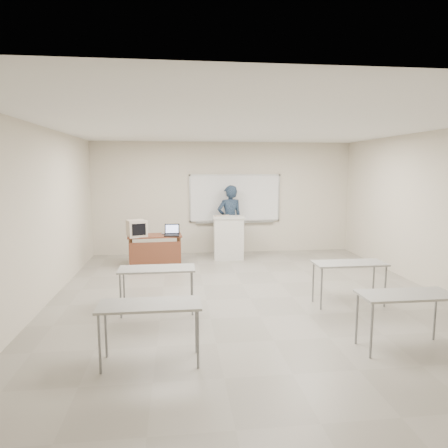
{
  "coord_description": "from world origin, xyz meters",
  "views": [
    {
      "loc": [
        -1.26,
        -6.76,
        2.29
      ],
      "look_at": [
        -0.21,
        2.2,
        1.04
      ],
      "focal_mm": 32.0,
      "sensor_mm": 36.0,
      "label": 1
    }
  ],
  "objects": [
    {
      "name": "laptop",
      "position": [
        -1.4,
        2.49,
        0.81
      ],
      "size": [
        0.35,
        0.32,
        0.26
      ],
      "rotation": [
        0.0,
        0.0,
        -0.04
      ],
      "color": "black",
      "rests_on": "instructor_desk"
    },
    {
      "name": "student_desks",
      "position": [
        -0.0,
        -1.35,
        0.67
      ],
      "size": [
        4.4,
        2.2,
        0.73
      ],
      "color": "gray",
      "rests_on": "floor"
    },
    {
      "name": "podium",
      "position": [
        0.02,
        3.2,
        0.55
      ],
      "size": [
        0.77,
        0.56,
        1.09
      ],
      "rotation": [
        0.0,
        0.0,
        -0.04
      ],
      "color": "beige",
      "rests_on": "floor"
    },
    {
      "name": "presenter",
      "position": [
        0.12,
        3.68,
        0.93
      ],
      "size": [
        0.75,
        0.57,
        1.86
      ],
      "primitive_type": "imported",
      "rotation": [
        0.0,
        0.0,
        3.34
      ],
      "color": "black",
      "rests_on": "floor"
    },
    {
      "name": "whiteboard",
      "position": [
        0.3,
        3.97,
        1.48
      ],
      "size": [
        2.48,
        0.1,
        1.31
      ],
      "color": "white",
      "rests_on": "floor"
    },
    {
      "name": "mouse",
      "position": [
        -1.6,
        2.65,
        0.77
      ],
      "size": [
        0.12,
        0.1,
        0.04
      ],
      "primitive_type": "ellipsoid",
      "rotation": [
        0.0,
        0.0,
        -0.36
      ],
      "color": "gray",
      "rests_on": "instructor_desk"
    },
    {
      "name": "crt_monitor",
      "position": [
        -2.21,
        2.48,
        0.94
      ],
      "size": [
        0.41,
        0.46,
        0.39
      ],
      "rotation": [
        0.0,
        0.0,
        0.34
      ],
      "color": "#B2A08F",
      "rests_on": "instructor_desk"
    },
    {
      "name": "floor",
      "position": [
        0.0,
        0.0,
        -0.01
      ],
      "size": [
        7.0,
        8.0,
        0.01
      ],
      "primitive_type": "cube",
      "color": "gray",
      "rests_on": "ground"
    },
    {
      "name": "instructor_desk",
      "position": [
        -1.8,
        2.49,
        0.51
      ],
      "size": [
        1.24,
        0.62,
        0.75
      ],
      "rotation": [
        0.0,
        0.0,
        0.06
      ],
      "color": "brown",
      "rests_on": "floor"
    },
    {
      "name": "keyboard",
      "position": [
        -0.13,
        3.28,
        1.1
      ],
      "size": [
        0.42,
        0.22,
        0.02
      ],
      "primitive_type": "cube",
      "rotation": [
        0.0,
        0.0,
        0.23
      ],
      "color": "#B2A08F",
      "rests_on": "podium"
    }
  ]
}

